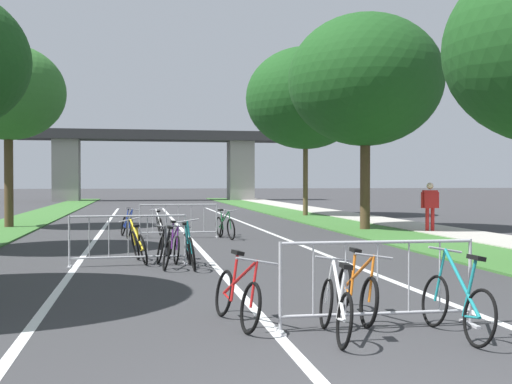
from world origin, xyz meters
name	(u,v)px	position (x,y,z in m)	size (l,w,h in m)	color
grass_verge_left	(32,219)	(-6.38, 27.00, 0.03)	(2.49, 65.99, 0.05)	#386B2D
grass_verge_right	(301,216)	(6.38, 27.00, 0.03)	(2.49, 65.99, 0.05)	#386B2D
sidewalk_path_right	(346,215)	(8.71, 27.00, 0.04)	(2.18, 65.99, 0.08)	#ADA89E
lane_stripe_center	(183,230)	(0.00, 19.09, 0.00)	(0.14, 38.18, 0.01)	silver
lane_stripe_right_lane	(260,229)	(2.82, 19.09, 0.00)	(0.14, 38.18, 0.01)	silver
lane_stripe_left_lane	(101,231)	(-2.82, 19.09, 0.00)	(0.14, 38.18, 0.01)	silver
overpass_bridge	(156,152)	(0.00, 54.54, 4.42)	(24.22, 3.40, 6.26)	#2D2D30
tree_left_cypress_far	(8,93)	(-6.30, 21.31, 5.05)	(4.19, 4.19, 6.85)	#4C3823
tree_right_oak_mid	(365,80)	(6.40, 17.89, 5.34)	(5.50, 5.50, 7.68)	#4C3823
tree_right_pine_far	(306,98)	(6.66, 27.15, 5.88)	(5.96, 5.96, 8.42)	brown
crowd_barrier_nearest	(378,285)	(1.23, 3.33, 0.52)	(2.42, 0.49, 1.05)	#ADADB2
crowd_barrier_second	(128,241)	(-1.76, 9.64, 0.52)	(2.43, 0.55, 1.05)	#ADADB2
crowd_barrier_third	(178,221)	(-0.34, 15.96, 0.52)	(2.43, 0.51, 1.05)	#ADADB2
bicycle_teal_0	(190,249)	(-0.54, 9.06, 0.38)	(0.45, 1.66, 1.03)	black
bicycle_white_1	(335,307)	(0.60, 2.97, 0.35)	(0.46, 1.57, 0.88)	black
bicycle_black_2	(164,250)	(-1.05, 9.24, 0.35)	(0.43, 1.67, 0.86)	black
bicycle_silver_3	(222,225)	(1.07, 16.46, 0.36)	(0.51, 1.67, 0.91)	black
bicycle_green_4	(225,227)	(1.04, 15.51, 0.36)	(0.53, 1.69, 0.90)	black
bicycle_blue_5	(127,226)	(-1.91, 16.58, 0.36)	(0.63, 1.74, 0.94)	black
bicycle_yellow_6	(139,246)	(-1.55, 10.09, 0.37)	(0.66, 1.64, 0.97)	black
bicycle_red_7	(237,296)	(-0.37, 3.85, 0.35)	(0.64, 1.64, 0.89)	black
bicycle_purple_8	(173,245)	(-0.81, 10.20, 0.35)	(0.55, 1.68, 0.88)	black
bicycle_orange_9	(356,291)	(1.18, 3.93, 0.35)	(0.47, 1.71, 0.90)	black
bicycle_teal_10	(457,304)	(1.97, 2.80, 0.37)	(0.43, 1.62, 0.98)	black
bicycle_white_11	(160,225)	(-0.89, 16.55, 0.36)	(0.46, 1.70, 0.90)	black
pedestrian_with_backpack	(430,202)	(8.13, 16.32, 1.04)	(0.61, 0.35, 1.71)	#B21E1E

